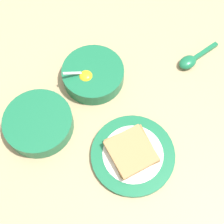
{
  "coord_description": "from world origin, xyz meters",
  "views": [
    {
      "loc": [
        -0.06,
        0.41,
        0.79
      ],
      "look_at": [
        0.02,
        0.06,
        0.02
      ],
      "focal_mm": 50.0,
      "sensor_mm": 36.0,
      "label": 1
    }
  ],
  "objects_px": {
    "egg_bowl": "(93,74)",
    "soup_spoon": "(191,60)",
    "toast_plate": "(133,155)",
    "toast_sandwich": "(131,151)",
    "congee_bowl": "(39,123)"
  },
  "relations": [
    {
      "from": "egg_bowl",
      "to": "soup_spoon",
      "type": "relative_size",
      "value": 1.33
    },
    {
      "from": "toast_plate",
      "to": "toast_sandwich",
      "type": "xyz_separation_m",
      "value": [
        0.01,
        -0.0,
        0.02
      ]
    },
    {
      "from": "egg_bowl",
      "to": "toast_plate",
      "type": "distance_m",
      "value": 0.26
    },
    {
      "from": "toast_plate",
      "to": "toast_sandwich",
      "type": "bearing_deg",
      "value": -19.04
    },
    {
      "from": "egg_bowl",
      "to": "toast_plate",
      "type": "bearing_deg",
      "value": 127.63
    },
    {
      "from": "soup_spoon",
      "to": "congee_bowl",
      "type": "relative_size",
      "value": 0.72
    },
    {
      "from": "toast_plate",
      "to": "toast_sandwich",
      "type": "height_order",
      "value": "toast_sandwich"
    },
    {
      "from": "toast_plate",
      "to": "congee_bowl",
      "type": "bearing_deg",
      "value": -5.52
    },
    {
      "from": "toast_sandwich",
      "to": "congee_bowl",
      "type": "bearing_deg",
      "value": -5.23
    },
    {
      "from": "egg_bowl",
      "to": "toast_plate",
      "type": "xyz_separation_m",
      "value": [
        -0.16,
        0.21,
        -0.02
      ]
    },
    {
      "from": "soup_spoon",
      "to": "congee_bowl",
      "type": "xyz_separation_m",
      "value": [
        0.38,
        0.3,
        0.01
      ]
    },
    {
      "from": "egg_bowl",
      "to": "congee_bowl",
      "type": "height_order",
      "value": "egg_bowl"
    },
    {
      "from": "egg_bowl",
      "to": "toast_sandwich",
      "type": "bearing_deg",
      "value": 126.93
    },
    {
      "from": "egg_bowl",
      "to": "congee_bowl",
      "type": "bearing_deg",
      "value": 59.81
    },
    {
      "from": "toast_plate",
      "to": "toast_sandwich",
      "type": "relative_size",
      "value": 1.4
    }
  ]
}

